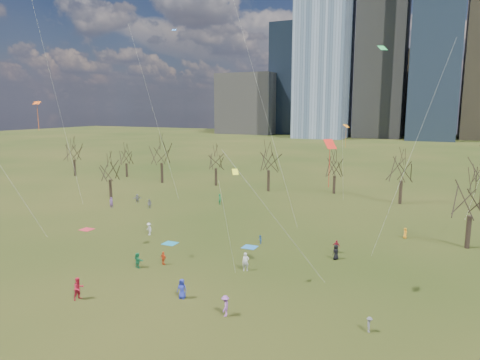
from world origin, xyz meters
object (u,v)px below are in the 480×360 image
at_px(blanket_crimson, 87,229).
at_px(person_2, 79,288).
at_px(person_1, 246,262).
at_px(blanket_teal, 170,243).
at_px(person_0, 182,289).
at_px(blanket_navy, 250,247).
at_px(person_4, 163,258).

height_order(blanket_crimson, person_2, person_2).
bearing_deg(person_1, person_2, -161.42).
bearing_deg(blanket_crimson, person_1, -9.64).
xyz_separation_m(blanket_teal, person_0, (9.33, -11.93, 0.84)).
relative_size(blanket_teal, blanket_navy, 1.00).
xyz_separation_m(blanket_teal, blanket_navy, (9.13, 2.76, 0.00)).
bearing_deg(blanket_teal, person_2, -84.35).
distance_m(blanket_teal, person_1, 12.34).
height_order(person_0, person_2, person_2).
height_order(blanket_navy, person_4, person_4).
height_order(blanket_teal, person_0, person_0).
xyz_separation_m(blanket_teal, person_4, (3.34, -6.09, 0.69)).
bearing_deg(person_4, person_2, 89.94).
bearing_deg(blanket_teal, person_4, -61.23).
relative_size(blanket_teal, person_4, 1.14).
bearing_deg(blanket_navy, person_4, -123.21).
bearing_deg(person_1, person_0, -137.10).
distance_m(blanket_teal, blanket_navy, 9.54).
xyz_separation_m(blanket_teal, person_2, (1.56, -15.76, 0.95)).
xyz_separation_m(blanket_crimson, person_0, (22.67, -12.20, 0.84)).
distance_m(blanket_navy, blanket_crimson, 22.62).
xyz_separation_m(person_0, person_4, (-5.98, 5.85, -0.15)).
height_order(person_2, person_4, person_2).
distance_m(person_0, person_4, 8.37).
xyz_separation_m(blanket_navy, person_1, (2.51, -6.74, 0.90)).
distance_m(blanket_navy, person_2, 20.03).
bearing_deg(person_4, person_1, -155.33).
height_order(blanket_navy, person_1, person_1).
height_order(person_1, person_4, person_1).
bearing_deg(person_0, person_2, -163.47).
bearing_deg(person_0, blanket_teal, 118.33).
distance_m(person_2, person_4, 9.84).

